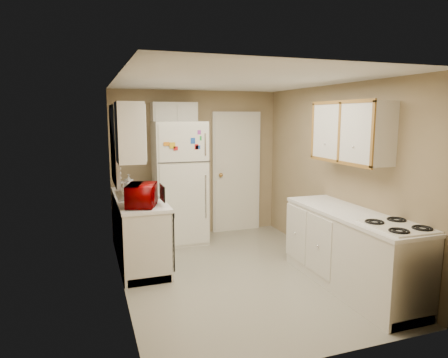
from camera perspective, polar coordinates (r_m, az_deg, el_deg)
name	(u,v)px	position (r m, az deg, el deg)	size (l,w,h in m)	color
floor	(237,274)	(5.23, 1.85, -13.39)	(3.80, 3.80, 0.00)	#AEAA99
ceiling	(238,81)	(4.85, 2.00, 13.85)	(3.80, 3.80, 0.00)	white
wall_left	(120,188)	(4.59, -14.62, -1.21)	(3.80, 3.80, 0.00)	#9C8664
wall_right	(335,175)	(5.55, 15.54, 0.49)	(3.80, 3.80, 0.00)	#9C8664
wall_back	(197,164)	(6.69, -3.95, 2.21)	(2.80, 2.80, 0.00)	#9C8664
wall_front	(325,218)	(3.23, 14.17, -5.45)	(2.80, 2.80, 0.00)	#9C8664
left_counter	(139,229)	(5.66, -12.03, -6.99)	(0.60, 1.80, 0.90)	silver
dishwasher	(169,236)	(5.12, -7.93, -8.12)	(0.03, 0.58, 0.72)	black
sink	(137,198)	(5.71, -12.35, -2.63)	(0.54, 0.74, 0.16)	gray
microwave	(142,194)	(4.95, -11.67, -2.13)	(0.27, 0.49, 0.33)	#7B0001
soap_bottle	(129,182)	(6.19, -13.44, -0.45)	(0.10, 0.10, 0.22)	white
window_blinds	(115,145)	(5.58, -15.27, 4.68)	(0.10, 0.98, 1.08)	silver
upper_cabinet_left	(130,133)	(4.76, -13.32, 6.47)	(0.30, 0.45, 0.70)	silver
refrigerator	(179,182)	(6.34, -6.43, -0.46)	(0.79, 0.76, 1.91)	white
cabinet_over_fridge	(174,115)	(6.40, -7.17, 9.03)	(0.70, 0.30, 0.40)	silver
interior_door	(236,173)	(6.89, 1.79, 0.91)	(0.86, 0.06, 2.08)	white
right_counter	(350,250)	(4.92, 17.60, -9.69)	(0.60, 2.00, 0.90)	silver
stove	(394,276)	(4.50, 23.13, -12.64)	(0.51, 0.63, 0.77)	white
upper_cabinet_right	(351,132)	(5.00, 17.67, 6.40)	(0.30, 1.20, 0.70)	silver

